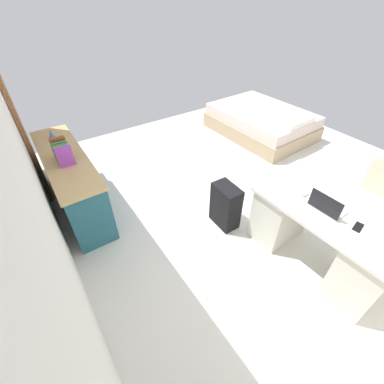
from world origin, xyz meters
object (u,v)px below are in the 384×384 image
at_px(computer_mouse, 305,193).
at_px(bed, 261,122).
at_px(suitcase_black, 225,206).
at_px(figurine_small, 51,134).
at_px(desk, 319,236).
at_px(office_chair, 371,206).
at_px(credenza, 73,182).
at_px(laptop, 327,206).
at_px(cell_phone_near_laptop, 358,227).

bearing_deg(computer_mouse, bed, -40.52).
distance_m(bed, suitcase_black, 2.69).
distance_m(suitcase_black, figurine_small, 2.48).
height_order(suitcase_black, figurine_small, figurine_small).
relative_size(desk, office_chair, 1.56).
height_order(computer_mouse, figurine_small, figurine_small).
bearing_deg(desk, bed, -35.24).
height_order(office_chair, computer_mouse, office_chair).
height_order(office_chair, figurine_small, office_chair).
distance_m(credenza, laptop, 2.99).
xyz_separation_m(bed, figurine_small, (0.39, 3.65, 0.61)).
bearing_deg(credenza, cell_phone_near_laptop, -143.98).
bearing_deg(bed, office_chair, 160.25).
bearing_deg(credenza, suitcase_black, -133.76).
bearing_deg(bed, laptop, 144.10).
bearing_deg(laptop, cell_phone_near_laptop, -171.82).
relative_size(credenza, cell_phone_near_laptop, 13.24).
relative_size(office_chair, credenza, 0.52).
xyz_separation_m(cell_phone_near_laptop, figurine_small, (3.17, 1.90, 0.12)).
relative_size(desk, figurine_small, 13.30).
distance_m(office_chair, laptop, 0.94).
bearing_deg(figurine_small, desk, -147.28).
bearing_deg(figurine_small, suitcase_black, -143.29).
height_order(desk, computer_mouse, computer_mouse).
relative_size(bed, figurine_small, 17.69).
xyz_separation_m(computer_mouse, figurine_small, (2.61, 1.89, 0.11)).
distance_m(bed, cell_phone_near_laptop, 3.32).
relative_size(computer_mouse, figurine_small, 0.91).
bearing_deg(office_chair, credenza, 48.18).
distance_m(desk, office_chair, 0.85).
bearing_deg(laptop, computer_mouse, -6.98).
relative_size(bed, computer_mouse, 19.46).
relative_size(suitcase_black, cell_phone_near_laptop, 4.23).
relative_size(desk, credenza, 0.81).
height_order(cell_phone_near_laptop, figurine_small, figurine_small).
bearing_deg(bed, suitcase_black, 124.84).
xyz_separation_m(office_chair, cell_phone_near_laptop, (-0.18, 0.82, 0.31)).
bearing_deg(credenza, office_chair, -131.82).
relative_size(desk, cell_phone_near_laptop, 10.75).
height_order(bed, cell_phone_near_laptop, cell_phone_near_laptop).
xyz_separation_m(office_chair, credenza, (2.43, 2.72, -0.02)).
bearing_deg(laptop, figurine_small, 32.96).
relative_size(desk, bed, 0.75).
height_order(office_chair, credenza, office_chair).
bearing_deg(cell_phone_near_laptop, desk, -4.19).
distance_m(credenza, suitcase_black, 2.00).
height_order(credenza, cell_phone_near_laptop, credenza).
bearing_deg(figurine_small, cell_phone_near_laptop, -149.01).
distance_m(office_chair, cell_phone_near_laptop, 0.89).
relative_size(credenza, computer_mouse, 18.00).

